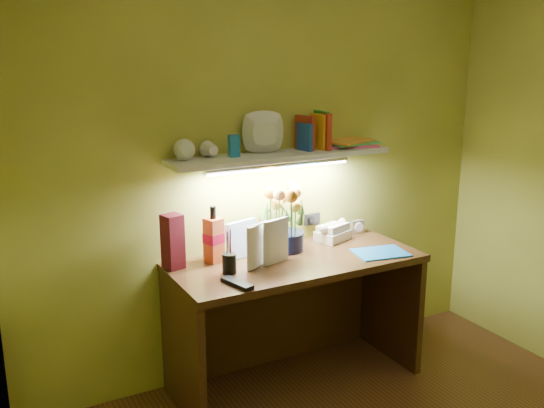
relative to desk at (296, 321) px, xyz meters
The scene contains 13 objects.
desk is the anchor object (origin of this frame).
flower_bouquet 0.59m from the desk, 81.74° to the left, with size 0.23×0.23×0.37m, color #0C1139, non-canonical shape.
telephone 0.60m from the desk, 27.54° to the left, with size 0.20×0.15×0.12m, color white, non-canonical shape.
desk_clock 0.76m from the desk, 22.47° to the left, with size 0.08×0.04×0.08m, color silver.
whisky_bottle 0.70m from the desk, 156.73° to the left, with size 0.08×0.08×0.31m, color #B0431C, non-canonical shape.
whisky_box 0.85m from the desk, 163.69° to the left, with size 0.09×0.09×0.29m, color #5A101D.
pen_cup 0.62m from the desk, behind, with size 0.07×0.07×0.18m, color black.
art_card 0.57m from the desk, 141.69° to the left, with size 0.20×0.04×0.20m, color white, non-canonical shape.
tv_remote 0.63m from the desk, 156.89° to the right, with size 0.05×0.19×0.02m, color black.
blue_folder 0.62m from the desk, 17.18° to the right, with size 0.29×0.21×0.01m, color blue.
desk_book_a 0.59m from the desk, behind, with size 0.18×0.02×0.24m, color white.
desk_book_b 0.54m from the desk, behind, with size 0.18×0.02×0.25m, color silver.
wall_shelf 0.98m from the desk, 80.10° to the left, with size 1.32×0.36×0.25m.
Camera 1 is at (-1.62, -1.51, 1.87)m, focal length 40.00 mm.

